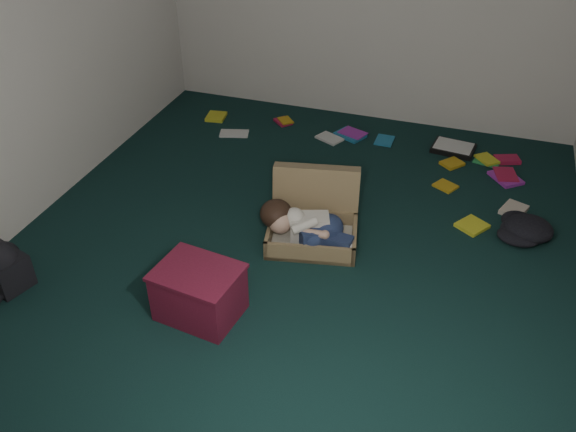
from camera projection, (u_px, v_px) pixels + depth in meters
The scene contains 10 objects.
floor at pixel (295, 244), 4.44m from camera, with size 4.50×4.50×0.00m, color black.
wall_front at pixel (80, 331), 1.94m from camera, with size 4.50×4.50×0.00m, color silver.
wall_left at pixel (21, 39), 4.21m from camera, with size 4.50×4.50×0.00m, color silver.
suitcase at pixel (314, 218), 4.46m from camera, with size 0.75×0.74×0.47m.
person at pixel (306, 226), 4.31m from camera, with size 0.71×0.35×0.29m.
maroon_bin at pixel (199, 292), 3.75m from camera, with size 0.55×0.46×0.35m.
backpack at pixel (2, 268), 4.02m from camera, with size 0.43×0.34×0.26m, color black, non-canonical shape.
clothing_pile at pixel (515, 226), 4.50m from camera, with size 0.43×0.35×0.14m, color black, non-canonical shape.
paper_tray at pixel (453, 148), 5.57m from camera, with size 0.40×0.32×0.05m.
book_scatter at pixel (391, 157), 5.47m from camera, with size 3.09×1.47×0.02m.
Camera 1 is at (1.07, -3.35, 2.72)m, focal length 38.00 mm.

